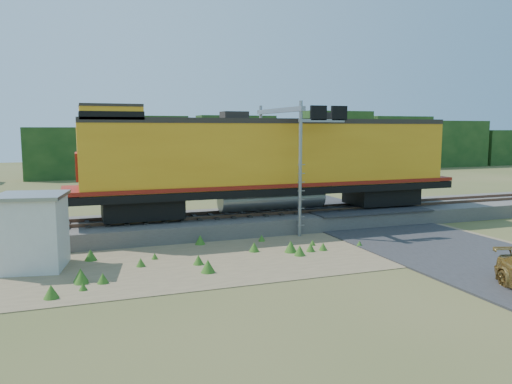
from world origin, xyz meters
name	(u,v)px	position (x,y,z in m)	size (l,w,h in m)	color
ground	(289,255)	(0.00, 0.00, 0.00)	(140.00, 140.00, 0.00)	#475123
ballast	(244,222)	(0.00, 6.00, 0.40)	(70.00, 5.00, 0.80)	slate
rails	(244,213)	(0.00, 6.00, 0.88)	(70.00, 1.54, 0.16)	brown
dirt_shoulder	(241,256)	(-2.00, 0.50, 0.01)	(26.00, 8.00, 0.03)	#8C7754
road	(412,237)	(7.00, 0.74, 0.09)	(7.00, 66.00, 0.86)	#38383A
tree_line_north	(154,150)	(0.00, 38.00, 3.07)	(130.00, 3.00, 6.50)	#163814
weed_clumps	(210,261)	(-3.50, 0.10, 0.00)	(15.00, 6.20, 0.56)	#376A1E
locomotive	(267,160)	(1.31, 6.00, 3.72)	(21.71, 3.31, 5.60)	black
shed	(33,231)	(-10.18, 1.37, 1.49)	(2.89, 2.89, 2.94)	silver
signal_gantry	(289,135)	(2.34, 5.34, 5.11)	(2.69, 6.20, 6.78)	gray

